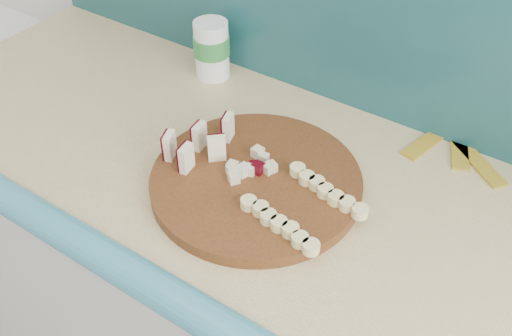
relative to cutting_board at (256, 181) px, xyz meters
The scene contains 6 objects.
cutting_board is the anchor object (origin of this frame).
apple_wedges 0.12m from the cutting_board, behind, with size 0.10×0.15×0.05m.
apple_chunks 0.03m from the cutting_board, 167.23° to the left, with size 0.06×0.06×0.02m.
banana_slices 0.11m from the cutting_board, 12.48° to the right, with size 0.18×0.17×0.02m.
canister 0.38m from the cutting_board, 138.74° to the left, with size 0.08×0.08×0.13m.
banana_peel 0.39m from the cutting_board, 48.72° to the left, with size 0.19×0.16×0.01m.
Camera 1 is at (0.22, 0.86, 1.60)m, focal length 40.00 mm.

